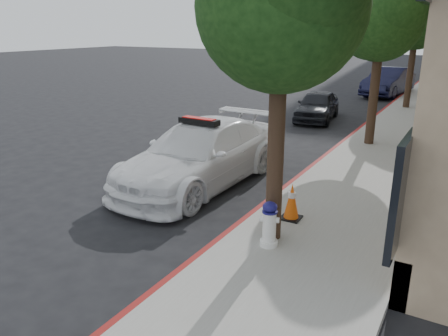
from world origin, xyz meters
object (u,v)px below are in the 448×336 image
at_px(police_car, 200,154).
at_px(fire_hydrant, 269,224).
at_px(parked_car_far, 388,82).
at_px(traffic_cone, 292,201).
at_px(parked_car_mid, 317,105).

xyz_separation_m(police_car, fire_hydrant, (3.07, -2.44, -0.24)).
height_order(police_car, parked_car_far, police_car).
height_order(parked_car_far, traffic_cone, parked_car_far).
distance_m(police_car, parked_car_far, 18.42).
xyz_separation_m(parked_car_mid, traffic_cone, (3.03, -10.58, -0.11)).
bearing_deg(parked_car_mid, police_car, -97.45).
relative_size(police_car, traffic_cone, 7.32).
height_order(parked_car_mid, fire_hydrant, parked_car_mid).
height_order(parked_car_far, fire_hydrant, parked_car_far).
bearing_deg(fire_hydrant, traffic_cone, 74.76).
bearing_deg(fire_hydrant, parked_car_far, 75.86).
distance_m(police_car, fire_hydrant, 3.93).
distance_m(police_car, parked_car_mid, 9.44).
xyz_separation_m(fire_hydrant, traffic_cone, (-0.09, 1.29, -0.03)).
relative_size(fire_hydrant, traffic_cone, 1.10).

